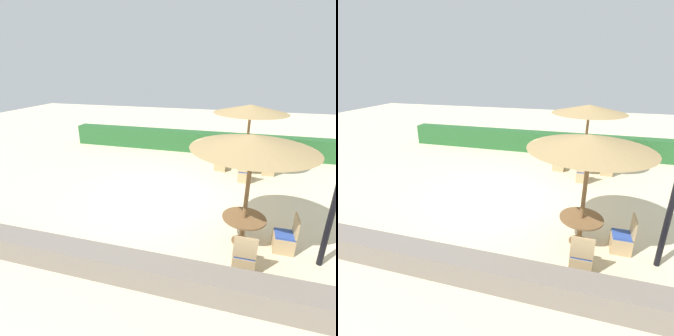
{
  "view_description": "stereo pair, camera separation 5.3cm",
  "coord_description": "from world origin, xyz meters",
  "views": [
    {
      "loc": [
        2.2,
        -7.27,
        4.05
      ],
      "look_at": [
        0.0,
        0.6,
        0.9
      ],
      "focal_mm": 28.0,
      "sensor_mm": 36.0,
      "label": 1
    },
    {
      "loc": [
        2.25,
        -7.26,
        4.05
      ],
      "look_at": [
        0.0,
        0.6,
        0.9
      ],
      "focal_mm": 28.0,
      "sensor_mm": 36.0,
      "label": 2
    }
  ],
  "objects": [
    {
      "name": "patio_chair_back_right_west",
      "position": [
        1.52,
        3.23,
        0.26
      ],
      "size": [
        0.46,
        0.46,
        0.93
      ],
      "rotation": [
        0.0,
        0.0,
        -1.57
      ],
      "color": "tan",
      "rests_on": "ground_plane"
    },
    {
      "name": "patio_chair_back_right_south",
      "position": [
        2.51,
        2.27,
        0.26
      ],
      "size": [
        0.46,
        0.46,
        0.93
      ],
      "color": "tan",
      "rests_on": "ground_plane"
    },
    {
      "name": "hedge_row",
      "position": [
        0.0,
        5.59,
        0.51
      ],
      "size": [
        13.0,
        0.7,
        1.02
      ],
      "primitive_type": "cube",
      "color": "#28602D",
      "rests_on": "ground_plane"
    },
    {
      "name": "stone_border",
      "position": [
        0.0,
        -3.43,
        0.27
      ],
      "size": [
        10.0,
        0.56,
        0.53
      ],
      "primitive_type": "cube",
      "color": "slate",
      "rests_on": "ground_plane"
    },
    {
      "name": "parasol_front_right",
      "position": [
        2.5,
        -1.57,
        2.55
      ],
      "size": [
        2.73,
        2.73,
        2.73
      ],
      "color": "brown",
      "rests_on": "ground_plane"
    },
    {
      "name": "parasol_back_right",
      "position": [
        2.52,
        3.21,
        2.57
      ],
      "size": [
        2.81,
        2.81,
        2.75
      ],
      "color": "brown",
      "rests_on": "ground_plane"
    },
    {
      "name": "patio_chair_back_right_east",
      "position": [
        3.46,
        3.25,
        0.26
      ],
      "size": [
        0.46,
        0.46,
        0.93
      ],
      "rotation": [
        0.0,
        0.0,
        1.57
      ],
      "color": "tan",
      "rests_on": "ground_plane"
    },
    {
      "name": "patio_chair_back_right_north",
      "position": [
        2.51,
        4.16,
        0.26
      ],
      "size": [
        0.46,
        0.46,
        0.93
      ],
      "rotation": [
        0.0,
        0.0,
        3.14
      ],
      "color": "tan",
      "rests_on": "ground_plane"
    },
    {
      "name": "patio_chair_front_right_east",
      "position": [
        3.45,
        -1.62,
        0.26
      ],
      "size": [
        0.46,
        0.46,
        0.93
      ],
      "rotation": [
        0.0,
        0.0,
        1.57
      ],
      "color": "tan",
      "rests_on": "ground_plane"
    },
    {
      "name": "round_table_back_right",
      "position": [
        2.52,
        3.21,
        0.56
      ],
      "size": [
        1.03,
        1.03,
        0.72
      ],
      "color": "brown",
      "rests_on": "ground_plane"
    },
    {
      "name": "ground_plane",
      "position": [
        0.0,
        0.0,
        0.0
      ],
      "size": [
        40.0,
        40.0,
        0.0
      ],
      "primitive_type": "plane",
      "color": "beige"
    },
    {
      "name": "round_table_front_right",
      "position": [
        2.5,
        -1.57,
        0.55
      ],
      "size": [
        1.03,
        1.03,
        0.7
      ],
      "color": "brown",
      "rests_on": "ground_plane"
    },
    {
      "name": "patio_chair_front_right_south",
      "position": [
        2.53,
        -2.53,
        0.26
      ],
      "size": [
        0.46,
        0.46,
        0.93
      ],
      "color": "tan",
      "rests_on": "ground_plane"
    }
  ]
}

